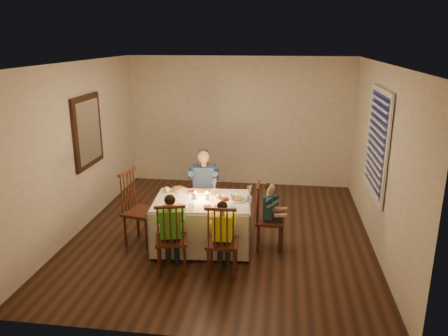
# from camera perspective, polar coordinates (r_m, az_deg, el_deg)

# --- Properties ---
(ground) EXTENTS (5.00, 5.00, 0.00)m
(ground) POSITION_cam_1_polar(r_m,az_deg,el_deg) (6.91, -0.23, -8.50)
(ground) COLOR black
(ground) RESTS_ON ground
(wall_left) EXTENTS (0.02, 5.00, 2.60)m
(wall_left) POSITION_cam_1_polar(r_m,az_deg,el_deg) (7.13, -18.48, 2.51)
(wall_left) COLOR silver
(wall_left) RESTS_ON ground
(wall_right) EXTENTS (0.02, 5.00, 2.60)m
(wall_right) POSITION_cam_1_polar(r_m,az_deg,el_deg) (6.55, 19.65, 1.19)
(wall_right) COLOR silver
(wall_right) RESTS_ON ground
(wall_back) EXTENTS (4.50, 0.02, 2.60)m
(wall_back) POSITION_cam_1_polar(r_m,az_deg,el_deg) (8.89, 2.03, 6.05)
(wall_back) COLOR silver
(wall_back) RESTS_ON ground
(ceiling) EXTENTS (5.00, 5.00, 0.00)m
(ceiling) POSITION_cam_1_polar(r_m,az_deg,el_deg) (6.26, -0.26, 13.57)
(ceiling) COLOR white
(ceiling) RESTS_ON wall_back
(dining_table) EXTENTS (1.46, 1.12, 0.69)m
(dining_table) POSITION_cam_1_polar(r_m,az_deg,el_deg) (6.32, -2.88, -5.92)
(dining_table) COLOR white
(dining_table) RESTS_ON ground
(chair_adult) EXTENTS (0.44, 0.42, 0.98)m
(chair_adult) POSITION_cam_1_polar(r_m,az_deg,el_deg) (7.23, -2.56, -7.31)
(chair_adult) COLOR #3B1B10
(chair_adult) RESTS_ON ground
(chair_near_left) EXTENTS (0.48, 0.47, 0.98)m
(chair_near_left) POSITION_cam_1_polar(r_m,az_deg,el_deg) (5.94, -6.73, -13.10)
(chair_near_left) COLOR #3B1B10
(chair_near_left) RESTS_ON ground
(chair_near_right) EXTENTS (0.41, 0.40, 0.98)m
(chair_near_right) POSITION_cam_1_polar(r_m,az_deg,el_deg) (5.84, -0.21, -13.55)
(chair_near_right) COLOR #3B1B10
(chair_near_right) RESTS_ON ground
(chair_end) EXTENTS (0.39, 0.40, 0.98)m
(chair_end) POSITION_cam_1_polar(r_m,az_deg,el_deg) (6.49, 5.84, -10.35)
(chair_end) COLOR #3B1B10
(chair_end) RESTS_ON ground
(chair_extra) EXTENTS (0.51, 0.53, 1.11)m
(chair_extra) POSITION_cam_1_polar(r_m,az_deg,el_deg) (6.74, -10.56, -9.50)
(chair_extra) COLOR #3B1B10
(chair_extra) RESTS_ON ground
(adult) EXTENTS (0.50, 0.46, 1.25)m
(adult) POSITION_cam_1_polar(r_m,az_deg,el_deg) (7.23, -2.56, -7.31)
(adult) COLOR #2F4B77
(adult) RESTS_ON ground
(child_green) EXTENTS (0.42, 0.40, 1.07)m
(child_green) POSITION_cam_1_polar(r_m,az_deg,el_deg) (5.94, -6.73, -13.10)
(child_green) COLOR green
(child_green) RESTS_ON ground
(child_yellow) EXTENTS (0.33, 0.30, 1.01)m
(child_yellow) POSITION_cam_1_polar(r_m,az_deg,el_deg) (5.84, -0.21, -13.55)
(child_yellow) COLOR #F1F41A
(child_yellow) RESTS_ON ground
(child_teal) EXTENTS (0.29, 0.31, 1.00)m
(child_teal) POSITION_cam_1_polar(r_m,az_deg,el_deg) (6.49, 5.84, -10.35)
(child_teal) COLOR #1A3A43
(child_teal) RESTS_ON ground
(setting_adult) EXTENTS (0.28, 0.28, 0.02)m
(setting_adult) POSITION_cam_1_polar(r_m,az_deg,el_deg) (6.50, -2.74, -3.21)
(setting_adult) COLOR silver
(setting_adult) RESTS_ON dining_table
(setting_green) EXTENTS (0.28, 0.28, 0.02)m
(setting_green) POSITION_cam_1_polar(r_m,az_deg,el_deg) (5.97, -5.85, -5.13)
(setting_green) COLOR silver
(setting_green) RESTS_ON dining_table
(setting_yellow) EXTENTS (0.28, 0.28, 0.02)m
(setting_yellow) POSITION_cam_1_polar(r_m,az_deg,el_deg) (5.93, -0.45, -5.20)
(setting_yellow) COLOR silver
(setting_yellow) RESTS_ON dining_table
(setting_teal) EXTENTS (0.28, 0.28, 0.02)m
(setting_teal) POSITION_cam_1_polar(r_m,az_deg,el_deg) (6.22, 1.76, -4.14)
(setting_teal) COLOR silver
(setting_teal) RESTS_ON dining_table
(candle_left) EXTENTS (0.06, 0.06, 0.10)m
(candle_left) POSITION_cam_1_polar(r_m,az_deg,el_deg) (6.24, -3.74, -3.73)
(candle_left) COLOR silver
(candle_left) RESTS_ON dining_table
(candle_right) EXTENTS (0.06, 0.06, 0.10)m
(candle_right) POSITION_cam_1_polar(r_m,az_deg,el_deg) (6.22, -2.24, -3.76)
(candle_right) COLOR silver
(candle_right) RESTS_ON dining_table
(squash) EXTENTS (0.09, 0.09, 0.09)m
(squash) POSITION_cam_1_polar(r_m,az_deg,el_deg) (6.57, -7.51, -2.80)
(squash) COLOR yellow
(squash) RESTS_ON dining_table
(orange_fruit) EXTENTS (0.08, 0.08, 0.08)m
(orange_fruit) POSITION_cam_1_polar(r_m,az_deg,el_deg) (6.26, -0.74, -3.72)
(orange_fruit) COLOR #FB9D15
(orange_fruit) RESTS_ON dining_table
(serving_bowl) EXTENTS (0.22, 0.22, 0.05)m
(serving_bowl) POSITION_cam_1_polar(r_m,az_deg,el_deg) (6.58, -5.97, -2.89)
(serving_bowl) COLOR silver
(serving_bowl) RESTS_ON dining_table
(wall_mirror) EXTENTS (0.06, 0.95, 1.15)m
(wall_mirror) POSITION_cam_1_polar(r_m,az_deg,el_deg) (7.33, -17.38, 4.60)
(wall_mirror) COLOR black
(wall_mirror) RESTS_ON wall_left
(window_blinds) EXTENTS (0.07, 1.34, 1.54)m
(window_blinds) POSITION_cam_1_polar(r_m,az_deg,el_deg) (6.59, 19.28, 3.11)
(window_blinds) COLOR #0D1236
(window_blinds) RESTS_ON wall_right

